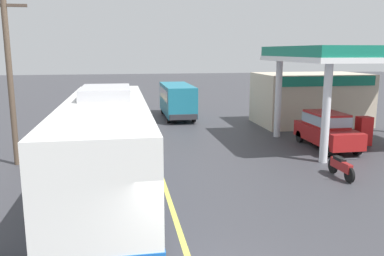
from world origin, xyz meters
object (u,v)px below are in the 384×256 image
at_px(pedestrian_near_pump, 318,125).
at_px(car_trailing_behind_bus, 115,107).
at_px(motorcycle_parked_forecourt, 341,167).
at_px(coach_bus_main, 107,152).
at_px(minibus_opposing_lane, 177,98).
at_px(car_at_pump, 327,128).

distance_m(pedestrian_near_pump, car_trailing_behind_bus, 13.69).
xyz_separation_m(motorcycle_parked_forecourt, car_trailing_behind_bus, (-8.79, 14.22, 0.57)).
bearing_deg(coach_bus_main, minibus_opposing_lane, 74.39).
bearing_deg(motorcycle_parked_forecourt, car_trailing_behind_bus, 121.73).
bearing_deg(car_at_pump, minibus_opposing_lane, 120.50).
bearing_deg(motorcycle_parked_forecourt, coach_bus_main, -173.10).
distance_m(minibus_opposing_lane, car_trailing_behind_bus, 4.57).
height_order(minibus_opposing_lane, motorcycle_parked_forecourt, minibus_opposing_lane).
xyz_separation_m(coach_bus_main, car_at_pump, (10.71, 5.67, -0.71)).
distance_m(coach_bus_main, motorcycle_parked_forecourt, 9.00).
bearing_deg(motorcycle_parked_forecourt, car_at_pump, 67.93).
bearing_deg(pedestrian_near_pump, car_trailing_behind_bus, 141.99).
relative_size(coach_bus_main, pedestrian_near_pump, 6.65).
bearing_deg(car_trailing_behind_bus, minibus_opposing_lane, 11.22).
relative_size(coach_bus_main, car_trailing_behind_bus, 2.63).
bearing_deg(minibus_opposing_lane, coach_bus_main, -105.61).
bearing_deg(car_trailing_behind_bus, coach_bus_main, -90.20).
height_order(motorcycle_parked_forecourt, pedestrian_near_pump, pedestrian_near_pump).
bearing_deg(car_trailing_behind_bus, motorcycle_parked_forecourt, -58.27).
xyz_separation_m(minibus_opposing_lane, motorcycle_parked_forecourt, (4.33, -15.11, -1.03)).
xyz_separation_m(car_at_pump, car_trailing_behind_bus, (-10.66, 9.62, 0.00)).
height_order(car_at_pump, motorcycle_parked_forecourt, car_at_pump).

